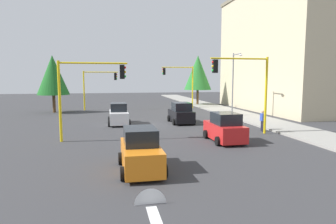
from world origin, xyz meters
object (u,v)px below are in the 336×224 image
object	(u,v)px
traffic_signal_near_left	(245,80)
tree_roadside_far	(198,73)
car_red	(225,128)
car_black	(181,114)
car_orange	(141,151)
traffic_signal_far_right	(98,82)
tree_opposite_side	(53,75)
traffic_signal_near_right	(88,84)
pedestrian_crossing	(262,120)
traffic_signal_far_left	(181,79)
car_white	(119,115)
street_lamp_curbside	(234,77)

from	to	relation	value
traffic_signal_near_left	tree_roadside_far	xyz separation A→B (m)	(-24.00, 3.78, 0.99)
tree_roadside_far	car_red	distance (m)	27.17
tree_roadside_far	traffic_signal_near_left	bearing A→B (deg)	-8.94
car_black	car_orange	xyz separation A→B (m)	(13.71, -5.35, -0.00)
tree_roadside_far	car_black	size ratio (longest dim) A/B	2.04
tree_roadside_far	car_orange	xyz separation A→B (m)	(31.24, -12.41, -4.23)
traffic_signal_far_right	tree_opposite_side	world-z (taller)	tree_opposite_side
car_red	car_orange	size ratio (longest dim) A/B	0.99
traffic_signal_near_right	pedestrian_crossing	distance (m)	13.79
traffic_signal_far_left	tree_opposite_side	size ratio (longest dim) A/B	0.84
traffic_signal_near_left	tree_roadside_far	distance (m)	24.32
car_white	traffic_signal_far_right	bearing A→B (deg)	-170.51
traffic_signal_far_right	tree_roadside_far	distance (m)	15.71
traffic_signal_near_left	traffic_signal_near_right	bearing A→B (deg)	-90.00
tree_opposite_side	tree_roadside_far	xyz separation A→B (m)	(-6.00, 20.50, 0.48)
tree_roadside_far	car_red	xyz separation A→B (m)	(26.12, -6.18, -4.23)
car_orange	traffic_signal_far_right	bearing A→B (deg)	-174.31
traffic_signal_far_right	traffic_signal_far_left	xyz separation A→B (m)	(0.00, 11.36, 0.47)
traffic_signal_near_right	tree_opposite_side	xyz separation A→B (m)	(-18.00, -5.34, 0.79)
car_black	traffic_signal_far_left	bearing A→B (deg)	166.30
traffic_signal_far_left	car_orange	world-z (taller)	traffic_signal_far_left
traffic_signal_near_right	pedestrian_crossing	size ratio (longest dim) A/B	3.19
street_lamp_curbside	car_white	distance (m)	13.37
traffic_signal_near_right	tree_roadside_far	size ratio (longest dim) A/B	0.69
traffic_signal_far_right	traffic_signal_far_left	size ratio (longest dim) A/B	0.88
car_white	car_black	size ratio (longest dim) A/B	1.03
car_white	tree_roadside_far	bearing A→B (deg)	142.90
traffic_signal_near_right	traffic_signal_far_left	world-z (taller)	traffic_signal_far_left
pedestrian_crossing	traffic_signal_near_right	bearing A→B (deg)	-86.29
tree_opposite_side	car_orange	size ratio (longest dim) A/B	1.85
traffic_signal_far_right	car_white	bearing A→B (deg)	9.49
car_orange	pedestrian_crossing	xyz separation A→B (m)	(-8.12, 10.70, 0.01)
car_red	traffic_signal_far_right	bearing A→B (deg)	-157.98
car_white	car_orange	distance (m)	14.15
traffic_signal_near_right	car_orange	world-z (taller)	traffic_signal_near_right
tree_opposite_side	traffic_signal_far_left	bearing A→B (deg)	96.81
car_red	pedestrian_crossing	world-z (taller)	car_red
street_lamp_curbside	car_red	bearing A→B (deg)	-26.60
car_black	tree_opposite_side	bearing A→B (deg)	-130.64
traffic_signal_far_left	street_lamp_curbside	bearing A→B (deg)	18.44
traffic_signal_near_right	traffic_signal_far_right	bearing A→B (deg)	179.91
car_black	car_orange	world-z (taller)	same
car_black	traffic_signal_far_right	bearing A→B (deg)	-149.22
car_black	pedestrian_crossing	xyz separation A→B (m)	(5.60, 5.35, 0.01)
tree_opposite_side	car_white	xyz separation A→B (m)	(11.10, 7.57, -3.74)
tree_roadside_far	car_orange	distance (m)	33.88
traffic_signal_far_left	tree_opposite_side	distance (m)	16.86
street_lamp_curbside	pedestrian_crossing	xyz separation A→B (m)	(8.74, -1.41, -3.44)
car_orange	car_white	bearing A→B (deg)	-177.88
car_white	traffic_signal_near_left	bearing A→B (deg)	53.01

